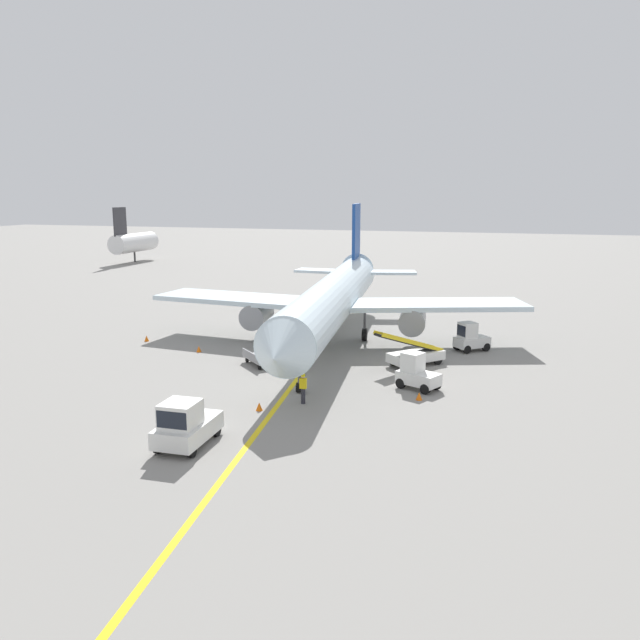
% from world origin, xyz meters
% --- Properties ---
extents(ground_plane, '(300.00, 300.00, 0.00)m').
position_xyz_m(ground_plane, '(0.00, 0.00, 0.00)').
color(ground_plane, gray).
extents(taxi_line_yellow, '(9.83, 79.47, 0.01)m').
position_xyz_m(taxi_line_yellow, '(-0.53, 5.00, 0.00)').
color(taxi_line_yellow, yellow).
rests_on(taxi_line_yellow, ground).
extents(airliner, '(28.41, 35.33, 10.10)m').
position_xyz_m(airliner, '(-0.60, 11.32, 3.42)').
color(airliner, silver).
rests_on(airliner, ground).
extents(pushback_tug, '(1.99, 3.65, 2.20)m').
position_xyz_m(pushback_tug, '(-1.47, -9.61, 0.99)').
color(pushback_tug, silver).
rests_on(pushback_tug, ground).
extents(baggage_tug_near_wing, '(2.72, 2.20, 2.10)m').
position_xyz_m(baggage_tug_near_wing, '(7.06, 2.01, 0.93)').
color(baggage_tug_near_wing, silver).
rests_on(baggage_tug_near_wing, ground).
extents(baggage_tug_by_cargo_door, '(2.66, 2.56, 2.10)m').
position_xyz_m(baggage_tug_by_cargo_door, '(9.36, 12.10, 0.93)').
color(baggage_tug_by_cargo_door, silver).
rests_on(baggage_tug_by_cargo_door, ground).
extents(belt_loader_forward_hold, '(4.31, 4.52, 2.59)m').
position_xyz_m(belt_loader_forward_hold, '(6.17, 7.04, 0.78)').
color(belt_loader_forward_hold, silver).
rests_on(belt_loader_forward_hold, ground).
extents(baggage_cart_loaded, '(3.25, 3.21, 0.94)m').
position_xyz_m(baggage_cart_loaded, '(-3.46, 4.21, 0.47)').
color(baggage_cart_loaded, '#A5A5A8').
rests_on(baggage_cart_loaded, ground).
extents(ground_crew_marshaller, '(0.36, 0.24, 1.70)m').
position_xyz_m(ground_crew_marshaller, '(1.67, -2.47, 0.91)').
color(ground_crew_marshaller, '#26262D').
rests_on(ground_crew_marshaller, ground).
extents(safety_cone_nose_left, '(0.36, 0.36, 0.44)m').
position_xyz_m(safety_cone_nose_left, '(7.54, -0.02, 0.22)').
color(safety_cone_nose_left, orange).
rests_on(safety_cone_nose_left, ground).
extents(safety_cone_nose_right, '(0.36, 0.36, 0.44)m').
position_xyz_m(safety_cone_nose_right, '(-0.17, -4.20, 0.22)').
color(safety_cone_nose_right, orange).
rests_on(safety_cone_nose_right, ground).
extents(safety_cone_wingtip_left, '(0.36, 0.36, 0.44)m').
position_xyz_m(safety_cone_wingtip_left, '(-14.41, 7.98, 0.22)').
color(safety_cone_wingtip_left, orange).
rests_on(safety_cone_wingtip_left, ground).
extents(safety_cone_wingtip_right, '(0.36, 0.36, 0.44)m').
position_xyz_m(safety_cone_wingtip_right, '(-9.03, 6.13, 0.22)').
color(safety_cone_wingtip_right, orange).
rests_on(safety_cone_wingtip_right, ground).
extents(distant_aircraft_far_left, '(3.00, 10.10, 8.80)m').
position_xyz_m(distant_aircraft_far_left, '(-46.85, 56.61, 3.22)').
color(distant_aircraft_far_left, silver).
rests_on(distant_aircraft_far_left, ground).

